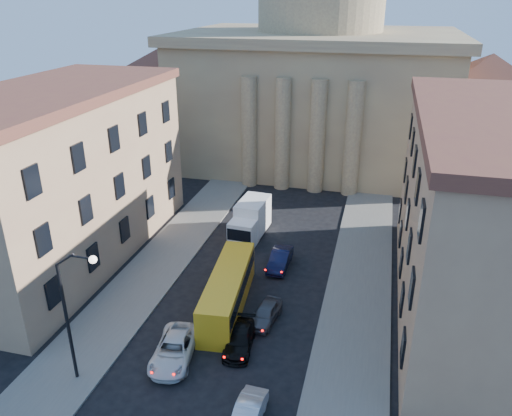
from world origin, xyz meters
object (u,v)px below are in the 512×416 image
(car_right_near, at_px, (247,416))
(box_truck, at_px, (250,221))
(street_lamp, at_px, (73,307))
(city_bus, at_px, (228,289))

(car_right_near, relative_size, box_truck, 0.63)
(car_right_near, bearing_deg, box_truck, 106.71)
(street_lamp, bearing_deg, car_right_near, -4.74)
(car_right_near, xyz_separation_m, city_bus, (-4.30, 10.31, 0.89))
(street_lamp, distance_m, car_right_near, 11.48)
(car_right_near, height_order, city_bus, city_bus)
(car_right_near, distance_m, box_truck, 22.91)
(car_right_near, bearing_deg, street_lamp, 177.35)
(street_lamp, xyz_separation_m, car_right_near, (10.47, -0.87, -4.63))
(street_lamp, xyz_separation_m, box_truck, (4.69, 21.28, -3.68))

